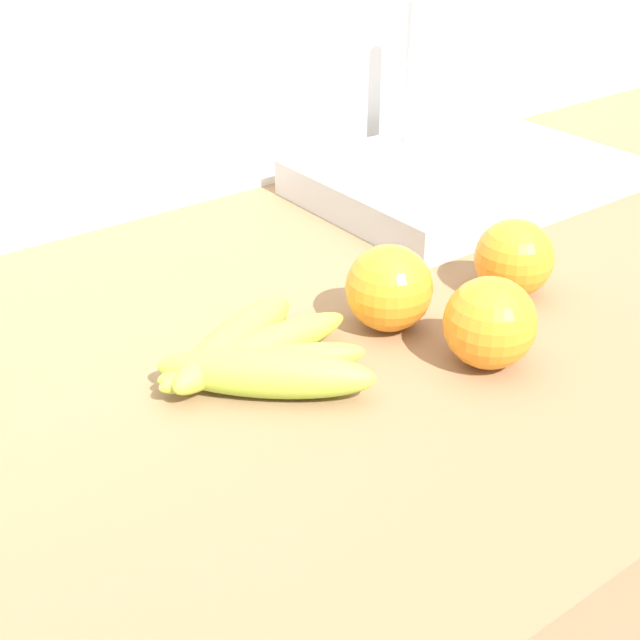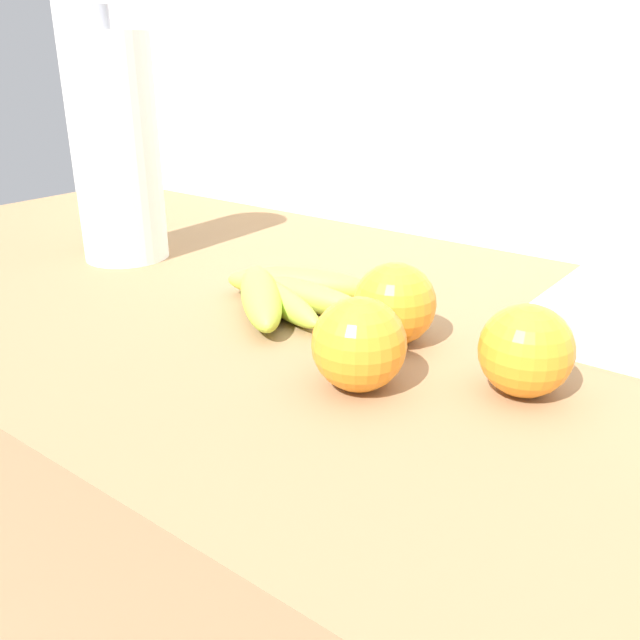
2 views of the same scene
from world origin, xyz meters
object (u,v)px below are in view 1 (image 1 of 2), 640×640
Objects in this scene: banana_bunch at (255,358)px; sink_basin at (459,174)px; orange_back_right at (389,288)px; orange_right at (490,323)px; orange_back_left at (514,258)px.

banana_bunch is 0.50m from sink_basin.
orange_back_right is 0.11m from orange_right.
orange_right is 0.21× the size of sink_basin.
sink_basin is (0.27, 0.31, -0.02)m from orange_right.
orange_right is (-0.12, -0.08, 0.00)m from orange_back_left.
orange_right is at bearing -30.68° from banana_bunch.
sink_basin reaches higher than orange_back_left.
orange_back_right is 0.21× the size of sink_basin.
orange_back_right is 1.03× the size of orange_back_left.
orange_right is at bearing -74.74° from orange_back_right.
orange_back_left is 0.14m from orange_right.
sink_basin is at bearing 24.57° from banana_bunch.
orange_back_left is at bearing -123.93° from sink_basin.
banana_bunch is 0.30m from orange_back_left.
orange_back_left is 0.97× the size of orange_right.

